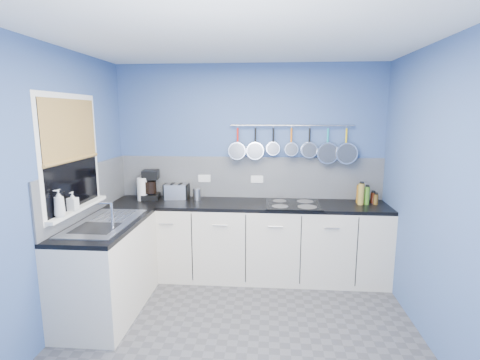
# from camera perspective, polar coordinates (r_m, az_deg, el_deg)

# --- Properties ---
(floor) EXTENTS (3.20, 3.00, 0.02)m
(floor) POSITION_cam_1_polar(r_m,az_deg,el_deg) (3.51, -0.20, -23.09)
(floor) COLOR #47474C
(floor) RESTS_ON ground
(ceiling) EXTENTS (3.20, 3.00, 0.02)m
(ceiling) POSITION_cam_1_polar(r_m,az_deg,el_deg) (2.98, -0.23, 21.72)
(ceiling) COLOR white
(ceiling) RESTS_ON ground
(wall_back) EXTENTS (3.20, 0.02, 2.50)m
(wall_back) POSITION_cam_1_polar(r_m,az_deg,el_deg) (4.48, 1.43, 1.73)
(wall_back) COLOR #3C578F
(wall_back) RESTS_ON ground
(wall_front) EXTENTS (3.20, 0.02, 2.50)m
(wall_front) POSITION_cam_1_polar(r_m,az_deg,el_deg) (1.58, -5.03, -14.92)
(wall_front) COLOR #3C578F
(wall_front) RESTS_ON ground
(wall_left) EXTENTS (0.02, 3.00, 2.50)m
(wall_left) POSITION_cam_1_polar(r_m,az_deg,el_deg) (3.52, -27.33, -1.82)
(wall_left) COLOR #3C578F
(wall_left) RESTS_ON ground
(wall_right) EXTENTS (0.02, 3.00, 2.50)m
(wall_right) POSITION_cam_1_polar(r_m,az_deg,el_deg) (3.29, 29.04, -2.77)
(wall_right) COLOR #3C578F
(wall_right) RESTS_ON ground
(backsplash_back) EXTENTS (3.20, 0.02, 0.50)m
(backsplash_back) POSITION_cam_1_polar(r_m,az_deg,el_deg) (4.48, 1.40, 0.43)
(backsplash_back) COLOR gray
(backsplash_back) RESTS_ON wall_back
(backsplash_left) EXTENTS (0.02, 1.80, 0.50)m
(backsplash_left) POSITION_cam_1_polar(r_m,az_deg,el_deg) (4.04, -22.49, -1.46)
(backsplash_left) COLOR gray
(backsplash_left) RESTS_ON wall_left
(cabinet_run_back) EXTENTS (3.20, 0.60, 0.86)m
(cabinet_run_back) POSITION_cam_1_polar(r_m,az_deg,el_deg) (4.38, 1.14, -9.54)
(cabinet_run_back) COLOR beige
(cabinet_run_back) RESTS_ON ground
(worktop_back) EXTENTS (3.20, 0.60, 0.04)m
(worktop_back) POSITION_cam_1_polar(r_m,az_deg,el_deg) (4.25, 1.17, -3.83)
(worktop_back) COLOR black
(worktop_back) RESTS_ON cabinet_run_back
(cabinet_run_left) EXTENTS (0.60, 1.20, 0.86)m
(cabinet_run_left) POSITION_cam_1_polar(r_m,az_deg,el_deg) (3.87, -19.89, -12.99)
(cabinet_run_left) COLOR beige
(cabinet_run_left) RESTS_ON ground
(worktop_left) EXTENTS (0.60, 1.20, 0.04)m
(worktop_left) POSITION_cam_1_polar(r_m,az_deg,el_deg) (3.72, -20.32, -6.59)
(worktop_left) COLOR black
(worktop_left) RESTS_ON cabinet_run_left
(window_frame) EXTENTS (0.01, 1.00, 1.10)m
(window_frame) POSITION_cam_1_polar(r_m,az_deg,el_deg) (3.71, -24.83, 3.65)
(window_frame) COLOR white
(window_frame) RESTS_ON wall_left
(window_glass) EXTENTS (0.01, 0.90, 1.00)m
(window_glass) POSITION_cam_1_polar(r_m,az_deg,el_deg) (3.71, -24.76, 3.65)
(window_glass) COLOR black
(window_glass) RESTS_ON wall_left
(bamboo_blind) EXTENTS (0.01, 0.90, 0.55)m
(bamboo_blind) POSITION_cam_1_polar(r_m,az_deg,el_deg) (3.69, -24.92, 7.12)
(bamboo_blind) COLOR gold
(bamboo_blind) RESTS_ON wall_left
(window_sill) EXTENTS (0.10, 0.98, 0.03)m
(window_sill) POSITION_cam_1_polar(r_m,az_deg,el_deg) (3.79, -23.91, -4.09)
(window_sill) COLOR white
(window_sill) RESTS_ON wall_left
(sink_unit) EXTENTS (0.50, 0.95, 0.01)m
(sink_unit) POSITION_cam_1_polar(r_m,az_deg,el_deg) (3.71, -20.34, -6.23)
(sink_unit) COLOR silver
(sink_unit) RESTS_ON worktop_left
(mixer_tap) EXTENTS (0.12, 0.08, 0.26)m
(mixer_tap) POSITION_cam_1_polar(r_m,az_deg,el_deg) (3.45, -19.31, -5.21)
(mixer_tap) COLOR silver
(mixer_tap) RESTS_ON worktop_left
(socket_left) EXTENTS (0.15, 0.01, 0.09)m
(socket_left) POSITION_cam_1_polar(r_m,az_deg,el_deg) (4.53, -5.57, 0.24)
(socket_left) COLOR white
(socket_left) RESTS_ON backsplash_back
(socket_right) EXTENTS (0.15, 0.01, 0.09)m
(socket_right) POSITION_cam_1_polar(r_m,az_deg,el_deg) (4.46, 2.68, 0.13)
(socket_right) COLOR white
(socket_right) RESTS_ON backsplash_back
(pot_rail) EXTENTS (1.45, 0.02, 0.02)m
(pot_rail) POSITION_cam_1_polar(r_m,az_deg,el_deg) (4.37, 8.04, 8.40)
(pot_rail) COLOR silver
(pot_rail) RESTS_ON wall_back
(soap_bottle_a) EXTENTS (0.12, 0.12, 0.24)m
(soap_bottle_a) POSITION_cam_1_polar(r_m,az_deg,el_deg) (3.47, -26.34, -3.26)
(soap_bottle_a) COLOR white
(soap_bottle_a) RESTS_ON window_sill
(soap_bottle_b) EXTENTS (0.08, 0.09, 0.17)m
(soap_bottle_b) POSITION_cam_1_polar(r_m,az_deg,el_deg) (3.66, -24.61, -3.01)
(soap_bottle_b) COLOR white
(soap_bottle_b) RESTS_ON window_sill
(paper_towel) EXTENTS (0.13, 0.13, 0.27)m
(paper_towel) POSITION_cam_1_polar(r_m,az_deg,el_deg) (4.50, -14.98, -1.38)
(paper_towel) COLOR white
(paper_towel) RESTS_ON worktop_back
(coffee_maker) EXTENTS (0.23, 0.24, 0.35)m
(coffee_maker) POSITION_cam_1_polar(r_m,az_deg,el_deg) (4.52, -13.78, -0.74)
(coffee_maker) COLOR black
(coffee_maker) RESTS_ON worktop_back
(toaster) EXTENTS (0.30, 0.19, 0.18)m
(toaster) POSITION_cam_1_polar(r_m,az_deg,el_deg) (4.49, -9.85, -1.77)
(toaster) COLOR silver
(toaster) RESTS_ON worktop_back
(canister) EXTENTS (0.10, 0.10, 0.13)m
(canister) POSITION_cam_1_polar(r_m,az_deg,el_deg) (4.41, -6.71, -2.21)
(canister) COLOR silver
(canister) RESTS_ON worktop_back
(hob) EXTENTS (0.61, 0.54, 0.01)m
(hob) POSITION_cam_1_polar(r_m,az_deg,el_deg) (4.19, 8.24, -3.76)
(hob) COLOR black
(hob) RESTS_ON worktop_back
(pan_0) EXTENTS (0.21, 0.12, 0.40)m
(pan_0) POSITION_cam_1_polar(r_m,az_deg,el_deg) (4.38, -0.38, 5.89)
(pan_0) COLOR silver
(pan_0) RESTS_ON pot_rail
(pan_1) EXTENTS (0.21, 0.08, 0.40)m
(pan_1) POSITION_cam_1_polar(r_m,az_deg,el_deg) (4.37, 2.40, 5.86)
(pan_1) COLOR silver
(pan_1) RESTS_ON pot_rail
(pan_2) EXTENTS (0.16, 0.07, 0.35)m
(pan_2) POSITION_cam_1_polar(r_m,az_deg,el_deg) (4.37, 5.20, 6.15)
(pan_2) COLOR silver
(pan_2) RESTS_ON pot_rail
(pan_3) EXTENTS (0.16, 0.12, 0.35)m
(pan_3) POSITION_cam_1_polar(r_m,az_deg,el_deg) (4.37, 7.99, 6.09)
(pan_3) COLOR silver
(pan_3) RESTS_ON pot_rail
(pan_4) EXTENTS (0.19, 0.06, 0.38)m
(pan_4) POSITION_cam_1_polar(r_m,az_deg,el_deg) (4.39, 10.75, 5.85)
(pan_4) COLOR silver
(pan_4) RESTS_ON pot_rail
(pan_5) EXTENTS (0.25, 0.08, 0.44)m
(pan_5) POSITION_cam_1_polar(r_m,az_deg,el_deg) (4.42, 13.48, 5.35)
(pan_5) COLOR silver
(pan_5) RESTS_ON pot_rail
(pan_6) EXTENTS (0.25, 0.10, 0.44)m
(pan_6) POSITION_cam_1_polar(r_m,az_deg,el_deg) (4.46, 16.18, 5.29)
(pan_6) COLOR silver
(pan_6) RESTS_ON pot_rail
(condiment_0) EXTENTS (0.06, 0.06, 0.12)m
(condiment_0) POSITION_cam_1_polar(r_m,az_deg,el_deg) (4.49, 20.03, -2.62)
(condiment_0) COLOR #4C190C
(condiment_0) RESTS_ON worktop_back
(condiment_1) EXTENTS (0.07, 0.07, 0.15)m
(condiment_1) POSITION_cam_1_polar(r_m,az_deg,el_deg) (4.48, 18.74, -2.42)
(condiment_1) COLOR black
(condiment_1) RESTS_ON worktop_back
(condiment_2) EXTENTS (0.06, 0.06, 0.21)m
(condiment_2) POSITION_cam_1_polar(r_m,az_deg,el_deg) (4.45, 18.08, -2.08)
(condiment_2) COLOR #8C5914
(condiment_2) RESTS_ON worktop_back
(condiment_3) EXTENTS (0.05, 0.05, 0.12)m
(condiment_3) POSITION_cam_1_polar(r_m,az_deg,el_deg) (4.43, 20.40, -2.86)
(condiment_3) COLOR brown
(condiment_3) RESTS_ON worktop_back
(condiment_4) EXTENTS (0.05, 0.05, 0.20)m
(condiment_4) POSITION_cam_1_polar(r_m,az_deg,el_deg) (4.39, 19.18, -2.33)
(condiment_4) COLOR #3F721E
(condiment_4) RESTS_ON worktop_back
(condiment_5) EXTENTS (0.07, 0.07, 0.24)m
(condiment_5) POSITION_cam_1_polar(r_m,az_deg,el_deg) (4.36, 18.34, -2.09)
(condiment_5) COLOR olive
(condiment_5) RESTS_ON worktop_back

